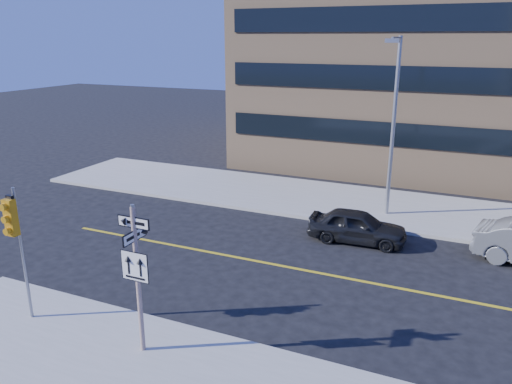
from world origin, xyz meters
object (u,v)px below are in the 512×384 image
at_px(traffic_signal, 14,228).
at_px(parked_car_a, 357,226).
at_px(streetlight_a, 393,116).
at_px(sign_pole, 137,271).

distance_m(traffic_signal, parked_car_a, 12.74).
bearing_deg(traffic_signal, streetlight_a, 59.20).
bearing_deg(sign_pole, parked_car_a, 71.07).
bearing_deg(streetlight_a, traffic_signal, -120.80).
relative_size(traffic_signal, parked_car_a, 1.01).
bearing_deg(traffic_signal, parked_car_a, 53.71).
xyz_separation_m(parked_car_a, streetlight_a, (0.59, 3.33, 4.08)).
relative_size(sign_pole, streetlight_a, 0.51).
xyz_separation_m(traffic_signal, parked_car_a, (7.41, 10.09, -2.35)).
height_order(parked_car_a, streetlight_a, streetlight_a).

